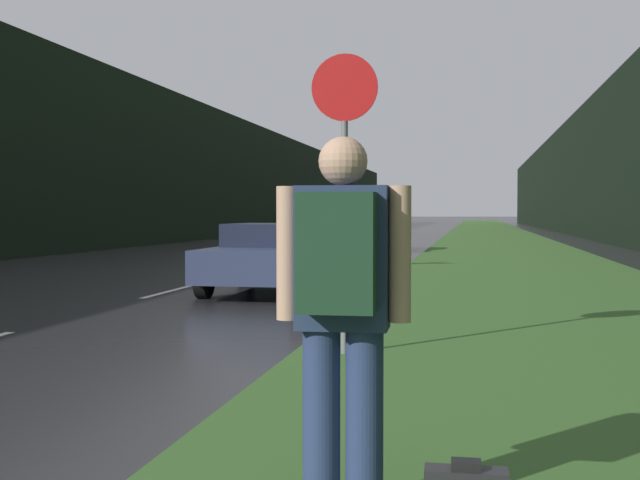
# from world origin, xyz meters

# --- Properties ---
(grass_verge) EXTENTS (6.00, 240.00, 0.02)m
(grass_verge) POSITION_xyz_m (6.78, 40.00, 0.01)
(grass_verge) COLOR #386028
(grass_verge) RESTS_ON ground_plane
(lane_stripe_c) EXTENTS (0.12, 3.00, 0.01)m
(lane_stripe_c) POSITION_xyz_m (0.00, 14.41, 0.00)
(lane_stripe_c) COLOR silver
(lane_stripe_c) RESTS_ON ground_plane
(lane_stripe_d) EXTENTS (0.12, 3.00, 0.01)m
(lane_stripe_d) POSITION_xyz_m (0.00, 21.41, 0.00)
(lane_stripe_d) COLOR silver
(lane_stripe_d) RESTS_ON ground_plane
(treeline_far_side) EXTENTS (2.00, 140.00, 7.41)m
(treeline_far_side) POSITION_xyz_m (-9.78, 50.00, 3.71)
(treeline_far_side) COLOR black
(treeline_far_side) RESTS_ON ground_plane
(treeline_near_side) EXTENTS (2.00, 140.00, 7.79)m
(treeline_near_side) POSITION_xyz_m (12.78, 50.00, 3.89)
(treeline_near_side) COLOR black
(treeline_near_side) RESTS_ON ground_plane
(stop_sign) EXTENTS (0.69, 0.07, 3.12)m
(stop_sign) POSITION_xyz_m (4.33, 8.11, 1.91)
(stop_sign) COLOR slate
(stop_sign) RESTS_ON ground_plane
(hitchhiker_with_backpack) EXTENTS (0.64, 0.43, 1.84)m
(hitchhiker_with_backpack) POSITION_xyz_m (5.04, 3.61, 1.06)
(hitchhiker_with_backpack) COLOR navy
(hitchhiker_with_backpack) RESTS_ON ground_plane
(car_passing_near) EXTENTS (1.86, 4.20, 1.28)m
(car_passing_near) POSITION_xyz_m (1.89, 14.46, 0.66)
(car_passing_near) COLOR #2D3856
(car_passing_near) RESTS_ON ground_plane
(car_passing_far) EXTENTS (2.01, 4.00, 1.53)m
(car_passing_far) POSITION_xyz_m (1.89, 30.75, 0.77)
(car_passing_far) COLOR #4C514C
(car_passing_far) RESTS_ON ground_plane
(car_oncoming) EXTENTS (1.91, 4.21, 1.55)m
(car_oncoming) POSITION_xyz_m (-1.89, 56.01, 0.79)
(car_oncoming) COLOR maroon
(car_oncoming) RESTS_ON ground_plane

